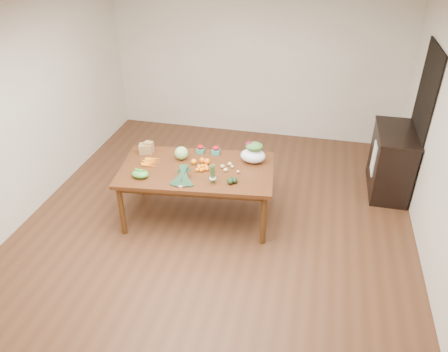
% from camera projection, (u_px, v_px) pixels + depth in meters
% --- Properties ---
extents(floor, '(6.00, 6.00, 0.00)m').
position_uv_depth(floor, '(214.00, 231.00, 5.61)').
color(floor, '#53301C').
rests_on(floor, ground).
extents(ceiling, '(5.00, 6.00, 0.02)m').
position_uv_depth(ceiling, '(211.00, 10.00, 4.20)').
color(ceiling, white).
rests_on(ceiling, room_walls).
extents(room_walls, '(5.02, 6.02, 2.70)m').
position_uv_depth(room_walls, '(213.00, 136.00, 4.91)').
color(room_walls, silver).
rests_on(room_walls, floor).
extents(dining_table, '(2.02, 1.27, 0.75)m').
position_uv_depth(dining_table, '(197.00, 193.00, 5.68)').
color(dining_table, '#532C13').
rests_on(dining_table, floor).
extents(doorway_dark, '(0.02, 1.00, 2.10)m').
position_uv_depth(doorway_dark, '(419.00, 123.00, 5.92)').
color(doorway_dark, black).
rests_on(doorway_dark, floor).
extents(cabinet, '(0.52, 1.02, 0.94)m').
position_uv_depth(cabinet, '(391.00, 161.00, 6.20)').
color(cabinet, black).
rests_on(cabinet, floor).
extents(dish_towel, '(0.02, 0.28, 0.45)m').
position_uv_depth(dish_towel, '(374.00, 158.00, 6.11)').
color(dish_towel, white).
rests_on(dish_towel, cabinet).
extents(paper_bag, '(0.24, 0.21, 0.16)m').
position_uv_depth(paper_bag, '(146.00, 148.00, 5.79)').
color(paper_bag, olive).
rests_on(paper_bag, dining_table).
extents(cabbage, '(0.17, 0.17, 0.17)m').
position_uv_depth(cabbage, '(181.00, 153.00, 5.65)').
color(cabbage, '#B2D77C').
rests_on(cabbage, dining_table).
extents(strawberry_basket_a, '(0.11, 0.11, 0.09)m').
position_uv_depth(strawberry_basket_a, '(201.00, 150.00, 5.82)').
color(strawberry_basket_a, red).
rests_on(strawberry_basket_a, dining_table).
extents(strawberry_basket_b, '(0.11, 0.11, 0.09)m').
position_uv_depth(strawberry_basket_b, '(216.00, 151.00, 5.79)').
color(strawberry_basket_b, red).
rests_on(strawberry_basket_b, dining_table).
extents(orange_a, '(0.07, 0.07, 0.07)m').
position_uv_depth(orange_a, '(194.00, 162.00, 5.56)').
color(orange_a, '#FFA60F').
rests_on(orange_a, dining_table).
extents(orange_b, '(0.08, 0.08, 0.08)m').
position_uv_depth(orange_b, '(202.00, 160.00, 5.58)').
color(orange_b, orange).
rests_on(orange_b, dining_table).
extents(orange_c, '(0.08, 0.08, 0.08)m').
position_uv_depth(orange_c, '(207.00, 162.00, 5.55)').
color(orange_c, '#F45C0E').
rests_on(orange_c, dining_table).
extents(mandarin_cluster, '(0.20, 0.20, 0.08)m').
position_uv_depth(mandarin_cluster, '(202.00, 167.00, 5.44)').
color(mandarin_cluster, orange).
rests_on(mandarin_cluster, dining_table).
extents(carrots, '(0.25, 0.27, 0.03)m').
position_uv_depth(carrots, '(151.00, 162.00, 5.59)').
color(carrots, orange).
rests_on(carrots, dining_table).
extents(snap_pea_bag, '(0.21, 0.15, 0.09)m').
position_uv_depth(snap_pea_bag, '(140.00, 174.00, 5.28)').
color(snap_pea_bag, '#469332').
rests_on(snap_pea_bag, dining_table).
extents(kale_bunch, '(0.36, 0.43, 0.16)m').
position_uv_depth(kale_bunch, '(182.00, 177.00, 5.15)').
color(kale_bunch, '#152F1D').
rests_on(kale_bunch, dining_table).
extents(asparagus_bundle, '(0.09, 0.12, 0.26)m').
position_uv_depth(asparagus_bundle, '(213.00, 174.00, 5.13)').
color(asparagus_bundle, '#4F7334').
rests_on(asparagus_bundle, dining_table).
extents(potato_a, '(0.06, 0.05, 0.05)m').
position_uv_depth(potato_a, '(222.00, 166.00, 5.48)').
color(potato_a, tan).
rests_on(potato_a, dining_table).
extents(potato_b, '(0.06, 0.05, 0.05)m').
position_uv_depth(potato_b, '(226.00, 170.00, 5.41)').
color(potato_b, '#D1C578').
rests_on(potato_b, dining_table).
extents(potato_c, '(0.05, 0.04, 0.04)m').
position_uv_depth(potato_c, '(232.00, 167.00, 5.49)').
color(potato_c, tan).
rests_on(potato_c, dining_table).
extents(potato_d, '(0.06, 0.05, 0.05)m').
position_uv_depth(potato_d, '(230.00, 164.00, 5.53)').
color(potato_d, '#D8BF7C').
rests_on(potato_d, dining_table).
extents(potato_e, '(0.04, 0.04, 0.04)m').
position_uv_depth(potato_e, '(238.00, 172.00, 5.38)').
color(potato_e, tan).
rests_on(potato_e, dining_table).
extents(avocado_a, '(0.10, 0.13, 0.07)m').
position_uv_depth(avocado_a, '(230.00, 181.00, 5.16)').
color(avocado_a, black).
rests_on(avocado_a, dining_table).
extents(avocado_b, '(0.10, 0.12, 0.07)m').
position_uv_depth(avocado_b, '(235.00, 180.00, 5.19)').
color(avocado_b, black).
rests_on(avocado_b, dining_table).
extents(salad_bag, '(0.35, 0.28, 0.25)m').
position_uv_depth(salad_bag, '(253.00, 153.00, 5.56)').
color(salad_bag, white).
rests_on(salad_bag, dining_table).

